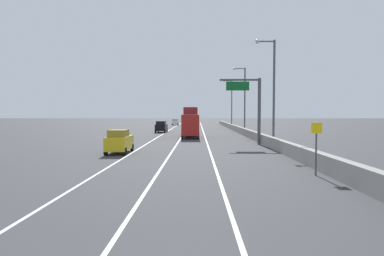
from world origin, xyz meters
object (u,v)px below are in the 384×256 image
at_px(lamp_post_right_fourth, 231,101).
at_px(lamp_post_right_second, 272,86).
at_px(overhead_sign_gantry, 253,103).
at_px(car_yellow_3, 119,142).
at_px(car_black_1, 161,127).
at_px(speed_advisory_sign, 316,145).
at_px(box_truck, 190,123).
at_px(car_white_0, 175,122).
at_px(lamp_post_right_third, 243,96).
at_px(car_silver_2, 194,123).

bearing_deg(lamp_post_right_fourth, lamp_post_right_second, -89.95).
relative_size(overhead_sign_gantry, car_yellow_3, 1.85).
bearing_deg(car_black_1, speed_advisory_sign, -71.78).
xyz_separation_m(car_black_1, box_truck, (5.63, -11.97, 0.99)).
bearing_deg(lamp_post_right_second, car_black_1, 120.49).
bearing_deg(car_white_0, car_black_1, -90.02).
relative_size(overhead_sign_gantry, car_white_0, 1.68).
bearing_deg(speed_advisory_sign, lamp_post_right_fourth, 88.86).
xyz_separation_m(lamp_post_right_fourth, box_truck, (-8.85, -28.16, -4.38)).
relative_size(lamp_post_right_third, box_truck, 1.36).
height_order(lamp_post_right_fourth, car_black_1, lamp_post_right_fourth).
xyz_separation_m(overhead_sign_gantry, speed_advisory_sign, (0.44, -18.14, -2.96)).
bearing_deg(car_white_0, lamp_post_right_third, -70.69).
distance_m(overhead_sign_gantry, car_black_1, 26.13).
bearing_deg(car_white_0, lamp_post_right_fourth, -55.30).
relative_size(car_black_1, car_silver_2, 0.97).
distance_m(lamp_post_right_third, car_black_1, 16.01).
relative_size(lamp_post_right_second, lamp_post_right_fourth, 1.00).
height_order(lamp_post_right_second, lamp_post_right_third, same).
xyz_separation_m(overhead_sign_gantry, car_yellow_3, (-13.16, -8.29, -3.69)).
relative_size(lamp_post_right_second, car_black_1, 2.69).
height_order(lamp_post_right_third, box_truck, lamp_post_right_third).
height_order(car_yellow_3, box_truck, box_truck).
bearing_deg(overhead_sign_gantry, lamp_post_right_third, 85.06).
bearing_deg(overhead_sign_gantry, speed_advisory_sign, -88.60).
height_order(speed_advisory_sign, box_truck, box_truck).
bearing_deg(car_silver_2, lamp_post_right_fourth, -40.16).
xyz_separation_m(overhead_sign_gantry, car_black_1, (-12.91, 22.42, -3.68)).
bearing_deg(box_truck, car_yellow_3, -107.43).
bearing_deg(lamp_post_right_third, car_black_1, 163.73).
bearing_deg(car_white_0, lamp_post_right_second, -76.78).
xyz_separation_m(overhead_sign_gantry, car_silver_2, (-7.05, 45.88, -3.70)).
height_order(overhead_sign_gantry, lamp_post_right_third, lamp_post_right_third).
height_order(lamp_post_right_third, car_black_1, lamp_post_right_third).
relative_size(speed_advisory_sign, car_black_1, 0.71).
bearing_deg(car_black_1, car_yellow_3, -90.47).
height_order(overhead_sign_gantry, car_silver_2, overhead_sign_gantry).
relative_size(lamp_post_right_third, car_white_0, 2.54).
bearing_deg(car_black_1, lamp_post_right_third, -16.27).
xyz_separation_m(car_silver_2, car_yellow_3, (-6.11, -54.16, 0.01)).
distance_m(lamp_post_right_fourth, car_black_1, 22.37).
bearing_deg(lamp_post_right_second, car_silver_2, 100.19).
height_order(lamp_post_right_second, box_truck, lamp_post_right_second).
bearing_deg(car_yellow_3, lamp_post_right_second, 22.30).
xyz_separation_m(car_yellow_3, box_truck, (5.88, 18.73, 1.00)).
distance_m(lamp_post_right_fourth, car_white_0, 26.00).
xyz_separation_m(lamp_post_right_second, car_yellow_3, (-14.76, -6.06, -5.38)).
xyz_separation_m(lamp_post_right_fourth, car_white_0, (-14.47, 20.89, -5.49)).
xyz_separation_m(lamp_post_right_third, car_silver_2, (-8.62, 27.69, -5.40)).
distance_m(lamp_post_right_second, car_black_1, 29.10).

